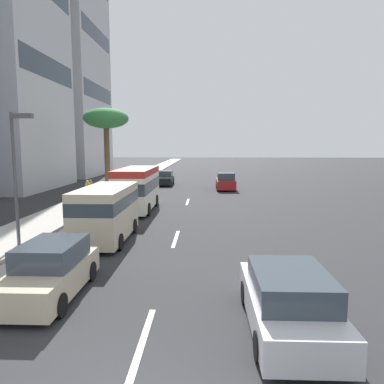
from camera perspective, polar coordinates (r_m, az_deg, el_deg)
The scene contains 16 objects.
ground_plane at distance 36.90m, azimuth -0.09°, elevation 0.30°, with size 198.00×198.00×0.00m, color #2D2D30.
sidewalk_right at distance 38.02m, azimuth -12.05°, elevation 0.46°, with size 162.00×3.21×0.15m, color #B2ADA3.
lane_stripe_near at distance 9.20m, azimuth -7.62°, elevation -21.83°, with size 3.20×0.16×0.01m, color silver.
lane_stripe_mid at distance 17.85m, azimuth -2.53°, elevation -7.22°, with size 3.20×0.16×0.01m, color silver.
lane_stripe_far at distance 29.19m, azimuth -0.68°, elevation -1.54°, with size 3.20×0.16×0.01m, color silver.
van_lead at distance 17.69m, azimuth -13.12°, elevation -2.76°, with size 5.28×2.15×2.54m.
car_second at distance 41.66m, azimuth -4.18°, elevation 2.13°, with size 4.14×1.81×1.61m.
minibus_third at distance 25.42m, azimuth -8.48°, elevation 0.70°, with size 6.62×2.30×2.91m.
car_fourth at distance 9.57m, azimuth 14.63°, elevation -15.97°, with size 4.56×1.94×1.54m.
car_fifth at distance 37.44m, azimuth 5.22°, elevation 1.62°, with size 4.55×1.89×1.72m.
car_sixth at distance 11.95m, azimuth -20.97°, elevation -11.32°, with size 4.20×1.79×1.61m.
pedestrian_near_lamp at distance 27.79m, azimuth -15.80°, elevation 0.13°, with size 0.37×0.31×1.80m.
pedestrian_mid_block at distance 31.25m, azimuth -15.36°, elevation 0.60°, with size 0.32×0.38×1.54m.
palm_tree at distance 36.66m, azimuth -13.13°, elevation 10.77°, with size 4.27×4.27×7.82m.
street_lamp at distance 17.30m, azimuth -25.42°, elevation 4.15°, with size 0.24×0.97×5.68m.
office_tower_far at distance 60.85m, azimuth -19.51°, elevation 23.87°, with size 14.49×10.07×44.53m.
Camera 1 is at (-5.10, -1.43, 4.47)m, focal length 34.53 mm.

